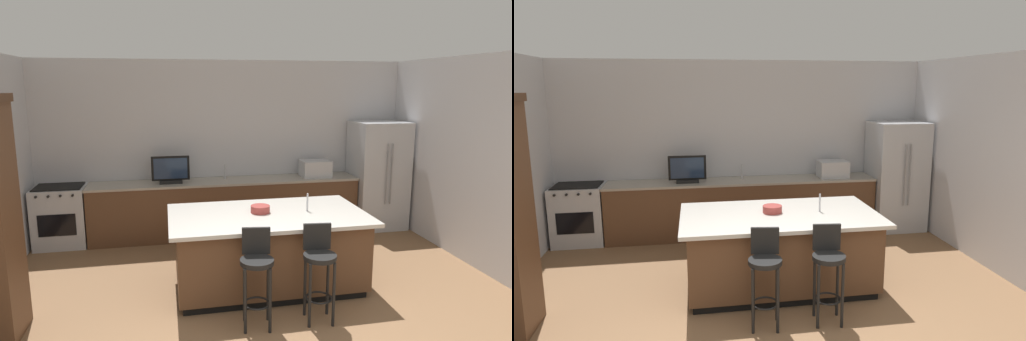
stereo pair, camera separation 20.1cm
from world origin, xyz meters
The scene contains 13 objects.
wall_back centered at (0.00, 4.20, 1.41)m, with size 6.56×0.12×2.82m, color #BCBCC1.
wall_right centered at (3.08, 2.10, 1.41)m, with size 0.12×4.60×2.82m, color #BCBCC1.
counter_back centered at (-0.05, 3.82, 0.46)m, with size 4.32×0.62×0.91m.
kitchen_island centered at (0.17, 1.82, 0.47)m, with size 2.34×1.33×0.92m.
refrigerator centered at (2.54, 3.74, 0.91)m, with size 0.86×0.80×1.82m.
range_oven centered at (-2.59, 3.82, 0.46)m, with size 0.75×0.63×0.93m.
microwave centered at (1.45, 3.82, 1.04)m, with size 0.48×0.36×0.27m, color #B7BABF.
tv_monitor centered at (-0.94, 3.77, 1.11)m, with size 0.58×0.16×0.43m.
sink_faucet_back centered at (-0.07, 3.92, 1.03)m, with size 0.02×0.02×0.24m, color #B2B2B7.
sink_faucet_island centered at (0.66, 1.82, 1.03)m, with size 0.02×0.02×0.22m, color #B2B2B7.
bar_stool_left centered at (-0.15, 0.96, 0.61)m, with size 0.34×0.36×1.00m.
bar_stool_right centered at (0.50, 0.94, 0.61)m, with size 0.34×0.35×1.01m.
fruit_bowl centered at (0.08, 1.87, 0.96)m, with size 0.23×0.23×0.09m, color #993833.
Camera 2 is at (-0.80, -3.16, 2.42)m, focal length 31.09 mm.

